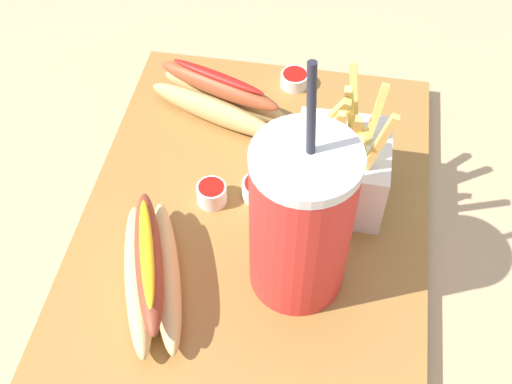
% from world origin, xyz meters
% --- Properties ---
extents(ground_plane, '(2.40, 2.40, 0.02)m').
position_xyz_m(ground_plane, '(0.00, 0.00, -0.01)').
color(ground_plane, tan).
extents(food_tray, '(0.45, 0.34, 0.02)m').
position_xyz_m(food_tray, '(0.00, 0.00, 0.01)').
color(food_tray, olive).
rests_on(food_tray, ground_plane).
extents(soda_cup, '(0.09, 0.09, 0.25)m').
position_xyz_m(soda_cup, '(-0.07, -0.05, 0.10)').
color(soda_cup, red).
rests_on(soda_cup, food_tray).
extents(fries_basket, '(0.09, 0.09, 0.14)m').
position_xyz_m(fries_basket, '(0.04, -0.08, 0.06)').
color(fries_basket, white).
rests_on(fries_basket, food_tray).
extents(hot_dog_1, '(0.10, 0.17, 0.06)m').
position_xyz_m(hot_dog_1, '(0.13, 0.06, 0.04)').
color(hot_dog_1, tan).
rests_on(hot_dog_1, food_tray).
extents(hot_dog_2, '(0.17, 0.10, 0.06)m').
position_xyz_m(hot_dog_2, '(-0.10, 0.08, 0.04)').
color(hot_dog_2, '#DBB775').
rests_on(hot_dog_2, food_tray).
extents(ketchup_cup_1, '(0.03, 0.03, 0.02)m').
position_xyz_m(ketchup_cup_1, '(0.19, -0.01, 0.03)').
color(ketchup_cup_1, white).
rests_on(ketchup_cup_1, food_tray).
extents(ketchup_cup_2, '(0.03, 0.03, 0.02)m').
position_xyz_m(ketchup_cup_2, '(0.01, 0.05, 0.03)').
color(ketchup_cup_2, white).
rests_on(ketchup_cup_2, food_tray).
extents(ketchup_cup_3, '(0.04, 0.04, 0.02)m').
position_xyz_m(ketchup_cup_3, '(0.02, 0.00, 0.03)').
color(ketchup_cup_3, white).
rests_on(ketchup_cup_3, food_tray).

